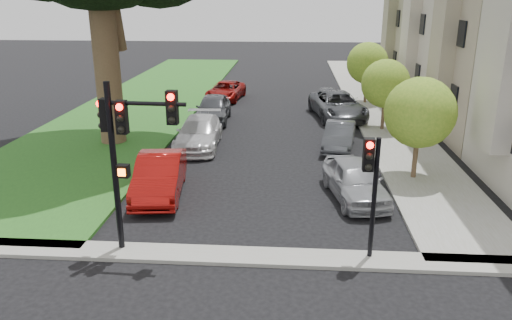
# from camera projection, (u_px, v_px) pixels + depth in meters

# --- Properties ---
(ground) EXTENTS (140.00, 140.00, 0.00)m
(ground) POSITION_uv_depth(u_px,v_px,m) (242.00, 298.00, 12.53)
(ground) COLOR black
(ground) RESTS_ON ground
(grass_strip) EXTENTS (8.00, 44.00, 0.12)m
(grass_strip) POSITION_uv_depth(u_px,v_px,m) (150.00, 99.00, 35.83)
(grass_strip) COLOR #265A1F
(grass_strip) RESTS_ON ground
(sidewalk_right) EXTENTS (3.50, 44.00, 0.12)m
(sidewalk_right) POSITION_uv_depth(u_px,v_px,m) (372.00, 102.00, 34.74)
(sidewalk_right) COLOR gray
(sidewalk_right) RESTS_ON ground
(sidewalk_cross) EXTENTS (60.00, 1.00, 0.12)m
(sidewalk_cross) POSITION_uv_depth(u_px,v_px,m) (248.00, 256.00, 14.40)
(sidewalk_cross) COLOR gray
(sidewalk_cross) RESTS_ON ground
(small_tree_a) EXTENTS (2.81, 2.81, 4.22)m
(small_tree_a) POSITION_uv_depth(u_px,v_px,m) (420.00, 113.00, 19.65)
(small_tree_a) COLOR #4C3D28
(small_tree_a) RESTS_ON ground
(small_tree_b) EXTENTS (2.64, 2.64, 3.96)m
(small_tree_b) POSITION_uv_depth(u_px,v_px,m) (386.00, 84.00, 26.99)
(small_tree_b) COLOR #4C3D28
(small_tree_b) RESTS_ON ground
(small_tree_c) EXTENTS (2.80, 2.80, 4.20)m
(small_tree_c) POSITION_uv_depth(u_px,v_px,m) (367.00, 63.00, 33.69)
(small_tree_c) COLOR #4C3D28
(small_tree_c) RESTS_ON ground
(traffic_signal_main) EXTENTS (2.47, 0.64, 5.05)m
(traffic_signal_main) POSITION_uv_depth(u_px,v_px,m) (126.00, 138.00, 13.77)
(traffic_signal_main) COLOR black
(traffic_signal_main) RESTS_ON ground
(traffic_signal_secondary) EXTENTS (0.45, 0.37, 3.64)m
(traffic_signal_secondary) POSITION_uv_depth(u_px,v_px,m) (371.00, 177.00, 13.56)
(traffic_signal_secondary) COLOR black
(traffic_signal_secondary) RESTS_ON ground
(car_parked_0) EXTENTS (2.48, 4.52, 1.46)m
(car_parked_0) POSITION_uv_depth(u_px,v_px,m) (355.00, 180.00, 18.41)
(car_parked_0) COLOR #999BA0
(car_parked_0) RESTS_ON ground
(car_parked_1) EXTENTS (2.00, 4.10, 1.29)m
(car_parked_1) POSITION_uv_depth(u_px,v_px,m) (339.00, 136.00, 24.39)
(car_parked_1) COLOR #3F4247
(car_parked_1) RESTS_ON ground
(car_parked_2) EXTENTS (3.63, 6.13, 1.60)m
(car_parked_2) POSITION_uv_depth(u_px,v_px,m) (338.00, 105.00, 30.34)
(car_parked_2) COLOR #3F4247
(car_parked_2) RESTS_ON ground
(car_parked_3) EXTENTS (2.06, 3.97, 1.29)m
(car_parked_3) POSITION_uv_depth(u_px,v_px,m) (326.00, 97.00, 33.43)
(car_parked_3) COLOR #3F4247
(car_parked_3) RESTS_ON ground
(car_parked_5) EXTENTS (2.18, 4.83, 1.54)m
(car_parked_5) POSITION_uv_depth(u_px,v_px,m) (160.00, 176.00, 18.74)
(car_parked_5) COLOR maroon
(car_parked_5) RESTS_ON ground
(car_parked_6) EXTENTS (2.24, 5.09, 1.46)m
(car_parked_6) POSITION_uv_depth(u_px,v_px,m) (199.00, 133.00, 24.65)
(car_parked_6) COLOR silver
(car_parked_6) RESTS_ON ground
(car_parked_7) EXTENTS (2.03, 4.71, 1.58)m
(car_parked_7) POSITION_uv_depth(u_px,v_px,m) (213.00, 108.00, 29.60)
(car_parked_7) COLOR #3F4247
(car_parked_7) RESTS_ON ground
(car_parked_8) EXTENTS (2.67, 4.88, 1.30)m
(car_parked_8) POSITION_uv_depth(u_px,v_px,m) (226.00, 91.00, 35.70)
(car_parked_8) COLOR maroon
(car_parked_8) RESTS_ON ground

